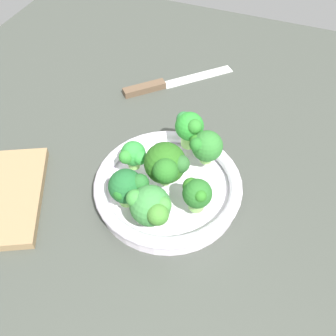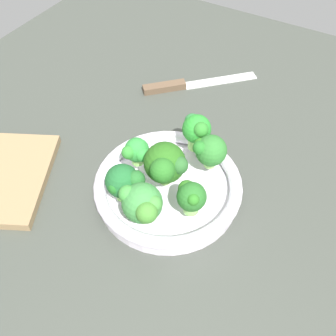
# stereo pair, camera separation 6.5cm
# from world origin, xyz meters

# --- Properties ---
(ground_plane) EXTENTS (1.30, 1.30, 0.03)m
(ground_plane) POSITION_xyz_m (0.00, 0.00, -0.01)
(ground_plane) COLOR #3F433C
(bowl) EXTENTS (0.25, 0.25, 0.04)m
(bowl) POSITION_xyz_m (-0.02, 0.02, 0.02)
(bowl) COLOR white
(bowl) RESTS_ON ground_plane
(broccoli_floret_0) EXTENTS (0.06, 0.06, 0.07)m
(broccoli_floret_0) POSITION_xyz_m (-0.09, 0.06, 0.08)
(broccoli_floret_0) COLOR #92D966
(broccoli_floret_0) RESTS_ON bowl
(broccoli_floret_1) EXTENTS (0.05, 0.06, 0.06)m
(broccoli_floret_1) POSITION_xyz_m (0.04, -0.03, 0.08)
(broccoli_floret_1) COLOR #94CF66
(broccoli_floret_1) RESTS_ON bowl
(broccoli_floret_2) EXTENTS (0.05, 0.05, 0.06)m
(broccoli_floret_2) POSITION_xyz_m (-0.06, -0.04, 0.07)
(broccoli_floret_2) COLOR #97DA6E
(broccoli_floret_2) RESTS_ON bowl
(broccoli_floret_3) EXTENTS (0.08, 0.07, 0.08)m
(broccoli_floret_3) POSITION_xyz_m (-0.03, 0.02, 0.09)
(broccoli_floret_3) COLOR #94C865
(broccoli_floret_3) RESTS_ON bowl
(broccoli_floret_4) EXTENTS (0.05, 0.05, 0.05)m
(broccoli_floret_4) POSITION_xyz_m (-0.02, 0.08, 0.07)
(broccoli_floret_4) COLOR #98D869
(broccoli_floret_4) RESTS_ON bowl
(broccoli_floret_5) EXTENTS (0.06, 0.07, 0.07)m
(broccoli_floret_5) POSITION_xyz_m (-0.11, 0.01, 0.08)
(broccoli_floret_5) COLOR #86CB5E
(broccoli_floret_5) RESTS_ON bowl
(broccoli_floret_6) EXTENTS (0.05, 0.05, 0.07)m
(broccoli_floret_6) POSITION_xyz_m (0.07, 0.01, 0.08)
(broccoli_floret_6) COLOR #96D967
(broccoli_floret_6) RESTS_ON bowl
(knife) EXTENTS (0.20, 0.21, 0.01)m
(knife) POSITION_xyz_m (0.26, 0.14, 0.01)
(knife) COLOR silver
(knife) RESTS_ON ground_plane
(cutting_board) EXTENTS (0.26, 0.25, 0.02)m
(cutting_board) POSITION_xyz_m (-0.15, 0.29, 0.01)
(cutting_board) COLOR #957751
(cutting_board) RESTS_ON ground_plane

